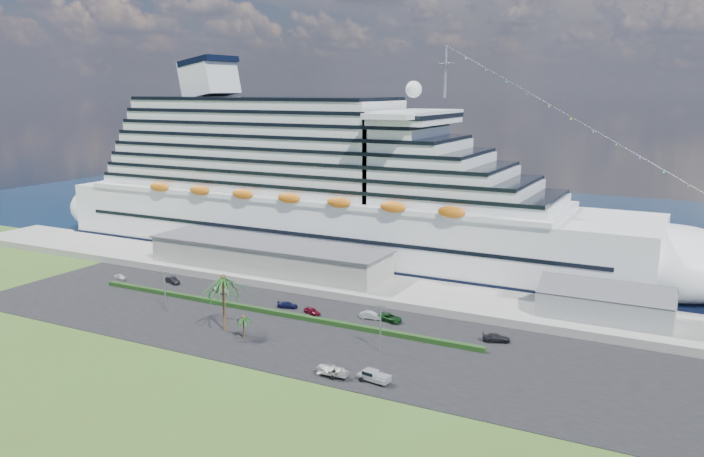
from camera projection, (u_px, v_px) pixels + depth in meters
The scene contains 22 objects.
ground at pixel (257, 348), 119.16m from camera, with size 420.00×420.00×0.00m, color #3D551C.
asphalt_lot at pixel (291, 328), 128.70m from camera, with size 140.00×38.00×0.12m, color black.
wharf at pixel (361, 285), 153.70m from camera, with size 240.00×20.00×1.80m, color gray.
water at pixel (481, 221), 231.99m from camera, with size 420.00×160.00×0.02m, color black.
cruise_ship at pixel (329, 194), 181.13m from camera, with size 191.00×38.00×54.00m.
terminal_building at pixel (268, 255), 164.23m from camera, with size 61.00×15.00×6.30m.
port_shed at pixel (606, 303), 129.38m from camera, with size 24.00×12.31×7.37m.
hedge at pixel (270, 312), 136.57m from camera, with size 88.00×1.10×0.90m, color #193210.
lamp_post_left at pixel (165, 286), 137.75m from camera, with size 1.60×0.35×8.27m.
lamp_post_right at pixel (381, 323), 115.95m from camera, with size 1.60×0.35×8.27m.
palm_tall at pixel (223, 284), 125.32m from camera, with size 8.82×8.82×11.13m.
palm_short at pixel (244, 319), 122.64m from camera, with size 3.53×3.53×4.56m.
parked_car_0 at pixel (121, 277), 161.06m from camera, with size 1.47×3.66×1.25m, color silver.
parked_car_1 at pixel (173, 280), 157.88m from camera, with size 1.54×4.43×1.46m, color black.
parked_car_2 at pixel (221, 290), 150.87m from camera, with size 2.02×4.38×1.22m, color #A4A7AD.
parked_car_3 at pixel (288, 305), 140.36m from camera, with size 1.72×4.23×1.23m, color #12143F.
parked_car_4 at pixel (312, 311), 136.39m from camera, with size 1.58×3.92×1.33m, color maroon.
parked_car_5 at pixel (371, 315), 133.58m from camera, with size 1.53×4.40×1.45m, color #A3A6AA.
parked_car_6 at pixel (390, 318), 132.20m from camera, with size 2.43×5.28×1.47m, color black.
parked_car_7 at pixel (496, 338), 121.58m from camera, with size 1.98×4.87×1.41m, color black.
pickup_truck at pixel (374, 376), 104.82m from camera, with size 5.36×2.52×1.82m.
boat_trailer at pixel (333, 370), 106.59m from camera, with size 6.34×4.20×1.81m.
Camera 1 is at (66.89, -92.02, 44.32)m, focal length 35.00 mm.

